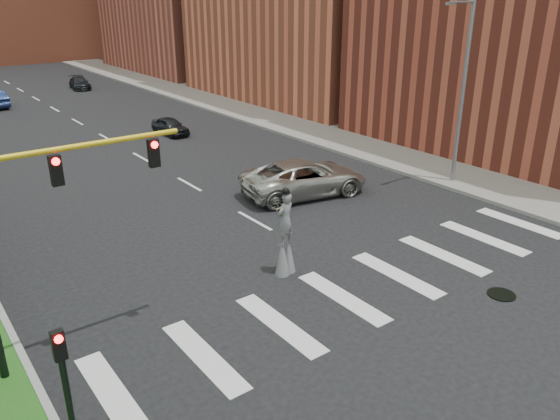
% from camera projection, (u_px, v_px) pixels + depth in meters
% --- Properties ---
extents(ground_plane, '(160.00, 160.00, 0.00)m').
position_uv_depth(ground_plane, '(393.00, 298.00, 17.71)').
color(ground_plane, black).
rests_on(ground_plane, ground).
extents(sidewalk_right, '(5.00, 90.00, 0.18)m').
position_uv_depth(sidewalk_right, '(264.00, 116.00, 43.20)').
color(sidewalk_right, slate).
rests_on(sidewalk_right, ground).
extents(manhole, '(0.90, 0.90, 0.04)m').
position_uv_depth(manhole, '(501.00, 295.00, 17.88)').
color(manhole, black).
rests_on(manhole, ground).
extents(streetlight, '(2.05, 0.20, 9.00)m').
position_uv_depth(streetlight, '(462.00, 88.00, 26.39)').
color(streetlight, slate).
rests_on(streetlight, ground).
extents(traffic_signal, '(5.30, 0.23, 6.20)m').
position_uv_depth(traffic_signal, '(30.00, 223.00, 12.97)').
color(traffic_signal, black).
rests_on(traffic_signal, ground).
extents(secondary_signal, '(0.25, 0.21, 3.23)m').
position_uv_depth(secondary_signal, '(66.00, 385.00, 10.90)').
color(secondary_signal, black).
rests_on(secondary_signal, ground).
extents(stilt_performer, '(0.83, 0.59, 3.20)m').
position_uv_depth(stilt_performer, '(285.00, 239.00, 18.81)').
color(stilt_performer, '#332014').
rests_on(stilt_performer, ground).
extents(suv_crossing, '(6.62, 3.97, 1.72)m').
position_uv_depth(suv_crossing, '(305.00, 178.00, 26.41)').
color(suv_crossing, '#ABA9A2').
rests_on(suv_crossing, ground).
extents(car_near, '(1.62, 3.51, 1.16)m').
position_uv_depth(car_near, '(170.00, 126.00, 37.68)').
color(car_near, black).
rests_on(car_near, ground).
extents(car_far, '(2.15, 4.21, 1.17)m').
position_uv_depth(car_far, '(80.00, 83.00, 55.27)').
color(car_far, black).
rests_on(car_far, ground).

